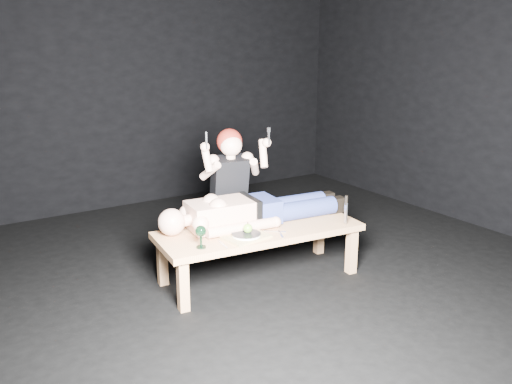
# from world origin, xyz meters

# --- Properties ---
(ground) EXTENTS (5.00, 5.00, 0.00)m
(ground) POSITION_xyz_m (0.00, 0.00, 0.00)
(ground) COLOR black
(ground) RESTS_ON ground
(back_wall) EXTENTS (5.00, 0.00, 5.00)m
(back_wall) POSITION_xyz_m (0.00, 2.50, 1.50)
(back_wall) COLOR black
(back_wall) RESTS_ON ground
(table) EXTENTS (1.76, 0.81, 0.45)m
(table) POSITION_xyz_m (-0.24, -0.17, 0.23)
(table) COLOR tan
(table) RESTS_ON ground
(lying_man) EXTENTS (1.85, 0.73, 0.28)m
(lying_man) POSITION_xyz_m (-0.17, -0.02, 0.59)
(lying_man) COLOR #CFA18A
(lying_man) RESTS_ON table
(kneeling_woman) EXTENTS (0.81, 0.87, 1.25)m
(kneeling_woman) POSITION_xyz_m (-0.23, 0.40, 0.63)
(kneeling_woman) COLOR black
(kneeling_woman) RESTS_ON ground
(serving_tray) EXTENTS (0.37, 0.29, 0.02)m
(serving_tray) POSITION_xyz_m (-0.46, -0.31, 0.46)
(serving_tray) COLOR tan
(serving_tray) RESTS_ON table
(plate) EXTENTS (0.25, 0.25, 0.02)m
(plate) POSITION_xyz_m (-0.46, -0.31, 0.48)
(plate) COLOR white
(plate) RESTS_ON serving_tray
(apple) EXTENTS (0.07, 0.07, 0.07)m
(apple) POSITION_xyz_m (-0.44, -0.30, 0.52)
(apple) COLOR #5FAB2D
(apple) RESTS_ON plate
(goblet) EXTENTS (0.09, 0.09, 0.18)m
(goblet) POSITION_xyz_m (-0.85, -0.30, 0.54)
(goblet) COLOR black
(goblet) RESTS_ON table
(fork_flat) EXTENTS (0.04, 0.18, 0.01)m
(fork_flat) POSITION_xyz_m (-0.69, -0.33, 0.45)
(fork_flat) COLOR #B2B2B7
(fork_flat) RESTS_ON table
(knife_flat) EXTENTS (0.09, 0.17, 0.01)m
(knife_flat) POSITION_xyz_m (-0.18, -0.38, 0.45)
(knife_flat) COLOR #B2B2B7
(knife_flat) RESTS_ON table
(spoon_flat) EXTENTS (0.14, 0.14, 0.01)m
(spoon_flat) POSITION_xyz_m (-0.19, -0.31, 0.45)
(spoon_flat) COLOR #B2B2B7
(spoon_flat) RESTS_ON table
(carving_knife) EXTENTS (0.04, 0.04, 0.25)m
(carving_knife) POSITION_xyz_m (0.42, -0.48, 0.58)
(carving_knife) COLOR #B2B2B7
(carving_knife) RESTS_ON table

